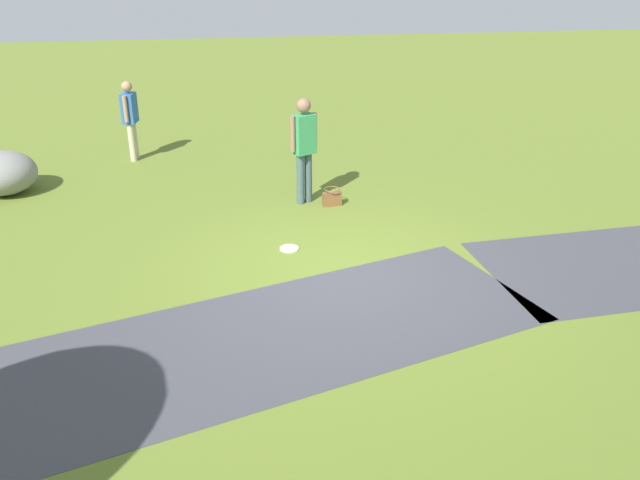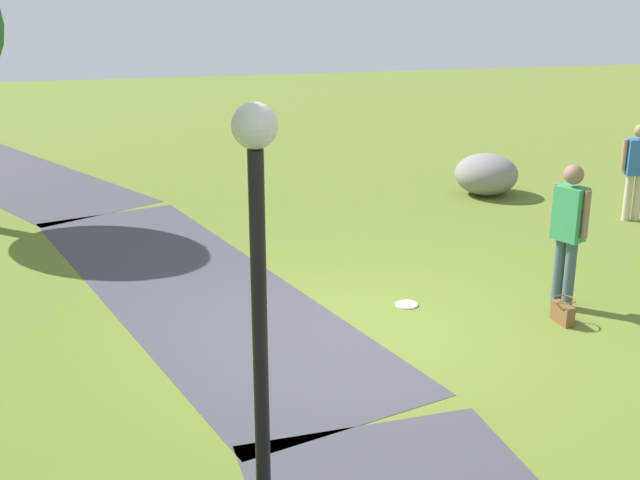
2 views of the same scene
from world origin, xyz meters
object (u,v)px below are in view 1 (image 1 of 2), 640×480
Objects in this scene: woman_with_handbag at (304,143)px; frisbee_on_grass at (289,248)px; lawn_boulder at (3,173)px; man_near_boulder at (130,115)px; handbag_on_grass at (332,198)px.

woman_with_handbag is 2.19m from frisbee_on_grass.
man_near_boulder is (-2.10, -1.69, 0.55)m from lawn_boulder.
woman_with_handbag reaches higher than frisbee_on_grass.
woman_with_handbag is 4.33m from man_near_boulder.
man_near_boulder reaches higher than frisbee_on_grass.
woman_with_handbag is at bearing -26.93° from handbag_on_grass.
man_near_boulder is 5.60m from frisbee_on_grass.
handbag_on_grass is at bearing 138.43° from man_near_boulder.
woman_with_handbag is at bearing 136.76° from man_near_boulder.
man_near_boulder is 4.88× the size of handbag_on_grass.
man_near_boulder is at bearing -141.17° from lawn_boulder.
man_near_boulder reaches higher than lawn_boulder.
lawn_boulder is 4.60× the size of handbag_on_grass.
woman_with_handbag is at bearing -104.49° from frisbee_on_grass.
lawn_boulder reaches higher than handbag_on_grass.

